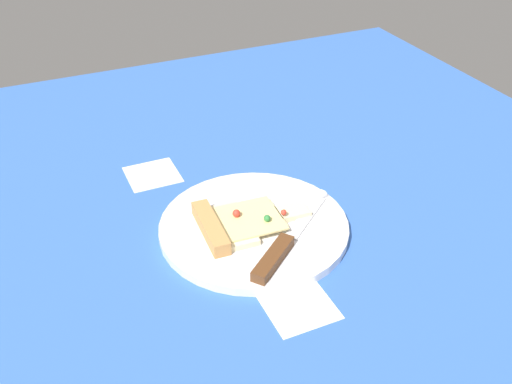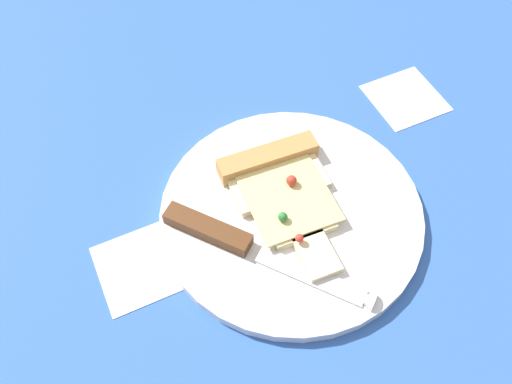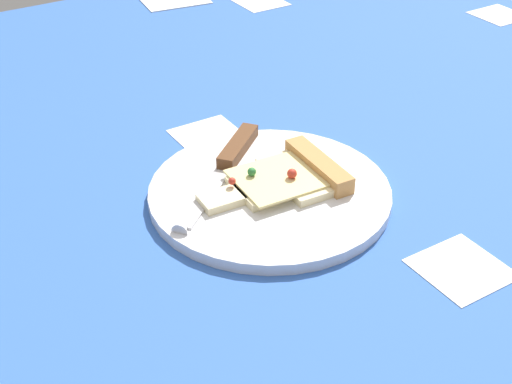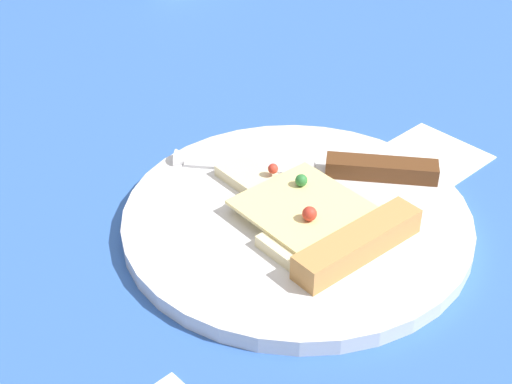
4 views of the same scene
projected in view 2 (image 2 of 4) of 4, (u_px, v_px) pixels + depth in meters
The scene contains 4 objects.
ground_plane at pixel (234, 202), 65.71cm from camera, with size 156.12×156.12×3.00cm.
plate at pixel (291, 213), 62.19cm from camera, with size 29.58×29.58×1.42cm, color silver.
pizza_slice at pixel (282, 188), 62.33cm from camera, with size 12.13×17.81×2.52cm.
knife at pixel (246, 246), 58.32cm from camera, with size 16.73×19.98×2.45cm.
Camera 2 is at (-13.01, -33.82, 53.37)cm, focal length 38.58 mm.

